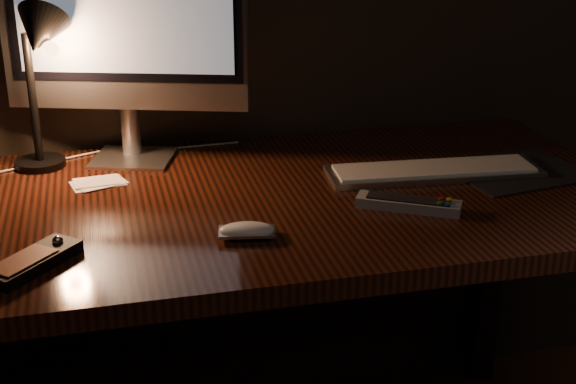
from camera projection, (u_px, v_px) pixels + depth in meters
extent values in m
cube|color=#38170C|center=(237.00, 207.00, 1.58)|extent=(1.60, 0.75, 0.04)
cube|color=black|center=(489.00, 264.00, 2.18)|extent=(0.06, 0.06, 0.71)
cube|color=black|center=(214.00, 257.00, 2.00)|extent=(1.48, 0.02, 0.51)
cube|color=silver|center=(133.00, 158.00, 1.79)|extent=(0.21, 0.20, 0.01)
cylinder|color=silver|center=(131.00, 128.00, 1.79)|extent=(0.05, 0.05, 0.11)
cube|color=silver|center=(122.00, 8.00, 1.66)|extent=(0.51, 0.19, 0.43)
cube|color=silver|center=(434.00, 170.00, 1.70)|extent=(0.46, 0.16, 0.02)
cube|color=black|center=(516.00, 171.00, 1.72)|extent=(0.31, 0.26, 0.00)
ellipsoid|color=white|center=(247.00, 232.00, 1.40)|extent=(0.11, 0.07, 0.02)
cube|color=black|center=(33.00, 262.00, 1.29)|extent=(0.16, 0.17, 0.02)
cube|color=maroon|center=(32.00, 256.00, 1.29)|extent=(0.11, 0.11, 0.00)
sphere|color=silver|center=(32.00, 255.00, 1.29)|extent=(0.02, 0.02, 0.02)
cube|color=gray|center=(408.00, 204.00, 1.52)|extent=(0.19, 0.14, 0.02)
cube|color=black|center=(409.00, 199.00, 1.52)|extent=(0.15, 0.11, 0.00)
cylinder|color=red|center=(409.00, 197.00, 1.51)|extent=(0.01, 0.01, 0.00)
cylinder|color=#0C8C19|center=(409.00, 197.00, 1.51)|extent=(0.01, 0.01, 0.00)
cylinder|color=gold|center=(409.00, 197.00, 1.51)|extent=(0.01, 0.01, 0.00)
cylinder|color=#1433BF|center=(409.00, 197.00, 1.51)|extent=(0.01, 0.01, 0.00)
cube|color=white|center=(98.00, 183.00, 1.65)|extent=(0.12, 0.09, 0.01)
cylinder|color=black|center=(40.00, 163.00, 1.74)|extent=(0.12, 0.12, 0.02)
cylinder|color=black|center=(33.00, 98.00, 1.69)|extent=(0.02, 0.02, 0.27)
cone|color=black|center=(39.00, 34.00, 1.61)|extent=(0.16, 0.17, 0.14)
sphere|color=#FFB266|center=(50.00, 50.00, 1.61)|extent=(0.04, 0.04, 0.04)
cylinder|color=white|center=(125.00, 155.00, 1.81)|extent=(0.52, 0.11, 0.00)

